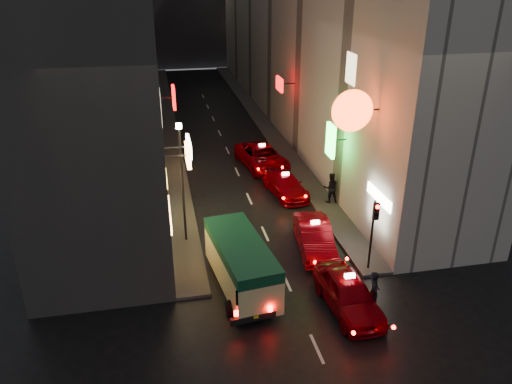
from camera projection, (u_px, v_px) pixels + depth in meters
building_left at (113, 21)px, 40.27m from camera, size 7.51×52.00×18.00m
building_right at (303, 18)px, 43.19m from camera, size 8.30×52.00×18.00m
sidewalk_left at (168, 125)px, 44.66m from camera, size 1.50×52.00×0.15m
sidewalk_right at (261, 120)px, 46.21m from camera, size 1.50×52.00×0.15m
minibus at (241, 260)px, 21.62m from camera, size 2.61×5.72×2.37m
taxi_near at (348, 291)px, 20.58m from camera, size 2.59×5.70×1.94m
taxi_second at (315, 235)px, 24.88m from camera, size 2.88×5.66×1.90m
taxi_third at (285, 183)px, 31.06m from camera, size 2.66×5.01×1.69m
taxi_far at (262, 155)px, 35.19m from camera, size 3.27×6.09×2.01m
pedestrian_crossing at (374, 289)px, 20.42m from camera, size 0.59×0.77×2.09m
pedestrian_sidewalk at (331, 186)px, 29.59m from camera, size 0.82×0.54×2.10m
traffic_light at (374, 221)px, 22.32m from camera, size 0.26×0.43×3.50m
lamp_post at (182, 176)px, 24.43m from camera, size 0.28×0.28×6.22m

